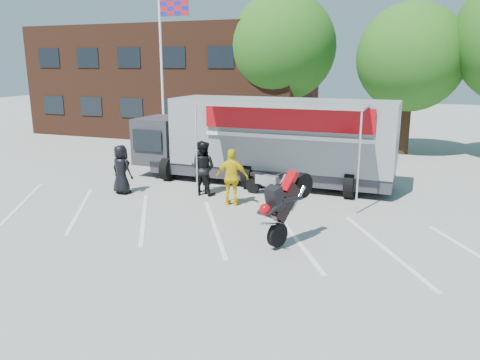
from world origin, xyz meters
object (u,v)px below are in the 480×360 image
Objects in this scene: stunt_bike_rider at (295,242)px; spectator_hivis at (232,177)px; spectator_leather_c at (203,168)px; tree_left at (282,47)px; parked_motorcycle at (268,196)px; tree_mid at (411,58)px; transporter_truck at (268,183)px; flagpole at (166,55)px; spectator_leather_b at (202,167)px; spectator_leather_a at (121,169)px.

stunt_bike_rider is 1.10× the size of spectator_hivis.
stunt_bike_rider is 5.58m from spectator_leather_c.
tree_left reaches higher than parked_motorcycle.
tree_mid reaches higher than spectator_leather_c.
tree_mid is 4.00× the size of spectator_hivis.
parked_motorcycle is at bearing -72.90° from transporter_truck.
flagpole is 12.31m from tree_mid.
tree_left reaches higher than spectator_hivis.
spectator_leather_b is 1.88m from spectator_hivis.
tree_mid reaches higher than spectator_hivis.
spectator_hivis is (4.33, 0.03, 0.06)m from spectator_leather_a.
tree_left is 4.81× the size of spectator_leather_a.
parked_motorcycle is 2.61m from spectator_leather_b.
parked_motorcycle is (2.69, -11.29, -5.57)m from tree_left.
spectator_leather_c is at bearing 167.15° from stunt_bike_rider.
tree_mid is at bearing 106.75° from stunt_bike_rider.
tree_left is at bearing -75.15° from spectator_leather_b.
spectator_leather_b reaches higher than parked_motorcycle.
spectator_hivis is (1.91, -12.82, -4.61)m from tree_left.
spectator_leather_a is 4.33m from spectator_hivis.
parked_motorcycle is at bearing -122.42° from spectator_hivis.
tree_left is at bearing 132.86° from stunt_bike_rider.
tree_left is 0.82× the size of transporter_truck.
flagpole is 8.44m from spectator_leather_b.
transporter_truck is 5.34× the size of spectator_leather_c.
stunt_bike_rider is at bearing -99.05° from tree_mid.
flagpole is 0.76× the size of transporter_truck.
tree_mid is 0.73× the size of transporter_truck.
transporter_truck reaches higher than parked_motorcycle.
stunt_bike_rider is 1.08× the size of spectator_leather_b.
transporter_truck is at bearing -77.15° from tree_left.
tree_mid is at bearing -118.54° from spectator_hivis.
spectator_leather_b is at bearing -51.05° from spectator_leather_c.
spectator_leather_a is at bearing -143.23° from transporter_truck.
tree_mid is 13.30m from spectator_leather_b.
stunt_bike_rider is (8.96, -9.36, -5.05)m from flagpole.
tree_left is 7.10m from tree_mid.
parked_motorcycle is at bearing -112.71° from tree_mid.
spectator_leather_a is 2.94m from spectator_leather_b.
tree_left reaches higher than spectator_leather_c.
flagpole is 13.91m from stunt_bike_rider.
spectator_leather_a is at bearing 20.35° from spectator_leather_c.
spectator_leather_b is (-6.67, -10.80, -3.96)m from tree_mid.
spectator_leather_c is (-1.74, -2.42, 0.98)m from transporter_truck.
spectator_leather_c is at bearing -150.29° from spectator_leather_a.
transporter_truck is at bearing -99.76° from spectator_hivis.
parked_motorcycle is at bearing -154.59° from spectator_leather_b.
flagpole is at bearing 159.54° from stunt_bike_rider.
tree_left is 13.88m from spectator_leather_a.
stunt_bike_rider is at bearing -72.94° from tree_left.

